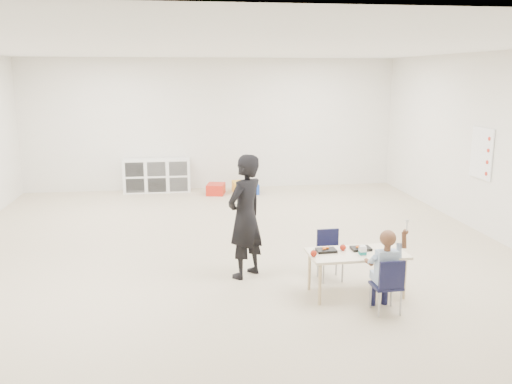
{
  "coord_description": "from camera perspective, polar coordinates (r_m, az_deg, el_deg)",
  "views": [
    {
      "loc": [
        -0.67,
        -7.22,
        2.46
      ],
      "look_at": [
        0.34,
        0.08,
        0.85
      ],
      "focal_mm": 38.0,
      "sensor_mm": 36.0,
      "label": 1
    }
  ],
  "objects": [
    {
      "name": "bread_roll",
      "position": [
        6.23,
        13.56,
        -6.05
      ],
      "size": [
        0.09,
        0.09,
        0.07
      ],
      "primitive_type": "ellipsoid",
      "color": "tan",
      "rests_on": "table"
    },
    {
      "name": "bin_yellow",
      "position": [
        11.52,
        -1.55,
        0.54
      ],
      "size": [
        0.38,
        0.47,
        0.22
      ],
      "primitive_type": "cube",
      "rotation": [
        0.0,
        0.0,
        0.05
      ],
      "color": "gold",
      "rests_on": "ground"
    },
    {
      "name": "rules_poster",
      "position": [
        9.18,
        22.66,
        3.79
      ],
      "size": [
        0.02,
        0.6,
        0.8
      ],
      "primitive_type": "cube",
      "color": "white",
      "rests_on": "room"
    },
    {
      "name": "cubby_shelf",
      "position": [
        11.71,
        -10.38,
        1.73
      ],
      "size": [
        1.4,
        0.4,
        0.7
      ],
      "primitive_type": "cube",
      "color": "white",
      "rests_on": "ground"
    },
    {
      "name": "lunch_tray_far",
      "position": [
        6.18,
        7.4,
        -6.11
      ],
      "size": [
        0.22,
        0.17,
        0.03
      ],
      "primitive_type": "cube",
      "rotation": [
        0.0,
        0.0,
        0.03
      ],
      "color": "black",
      "rests_on": "table"
    },
    {
      "name": "apple_near",
      "position": [
        6.24,
        9.14,
        -5.79
      ],
      "size": [
        0.07,
        0.07,
        0.07
      ],
      "primitive_type": "sphere",
      "color": "#9B1D0E",
      "rests_on": "table"
    },
    {
      "name": "room",
      "position": [
        7.33,
        -2.57,
        3.98
      ],
      "size": [
        9.0,
        9.02,
        2.8
      ],
      "color": "#BDB091",
      "rests_on": "ground"
    },
    {
      "name": "lunch_tray_near",
      "position": [
        6.31,
        10.99,
        -5.86
      ],
      "size": [
        0.22,
        0.17,
        0.03
      ],
      "primitive_type": "cube",
      "rotation": [
        0.0,
        0.0,
        0.03
      ],
      "color": "black",
      "rests_on": "table"
    },
    {
      "name": "bin_blue",
      "position": [
        11.4,
        -0.64,
        0.4
      ],
      "size": [
        0.35,
        0.44,
        0.21
      ],
      "primitive_type": "cube",
      "rotation": [
        0.0,
        0.0,
        0.03
      ],
      "color": "#163BA9",
      "rests_on": "ground"
    },
    {
      "name": "apple_far",
      "position": [
        6.0,
        6.09,
        -6.44
      ],
      "size": [
        0.07,
        0.07,
        0.07
      ],
      "primitive_type": "sphere",
      "color": "#9B1D0E",
      "rests_on": "table"
    },
    {
      "name": "chair_near",
      "position": [
        5.92,
        13.55,
        -9.46
      ],
      "size": [
        0.3,
        0.28,
        0.6
      ],
      "primitive_type": null,
      "rotation": [
        0.0,
        0.0,
        0.03
      ],
      "color": "#111333",
      "rests_on": "ground"
    },
    {
      "name": "child",
      "position": [
        5.85,
        13.63,
        -7.88
      ],
      "size": [
        0.41,
        0.41,
        0.95
      ],
      "primitive_type": null,
      "rotation": [
        0.0,
        0.0,
        0.03
      ],
      "color": "#ADC6EA",
      "rests_on": "chair_near"
    },
    {
      "name": "milk_carton",
      "position": [
        6.12,
        11.16,
        -6.09
      ],
      "size": [
        0.07,
        0.07,
        0.1
      ],
      "primitive_type": "cube",
      "rotation": [
        0.0,
        0.0,
        0.03
      ],
      "color": "white",
      "rests_on": "table"
    },
    {
      "name": "adult",
      "position": [
        6.59,
        -1.14,
        -2.6
      ],
      "size": [
        0.66,
        0.65,
        1.53
      ],
      "primitive_type": "imported",
      "rotation": [
        0.0,
        0.0,
        3.89
      ],
      "color": "black",
      "rests_on": "ground"
    },
    {
      "name": "bin_red",
      "position": [
        11.33,
        -4.25,
        0.31
      ],
      "size": [
        0.44,
        0.51,
        0.22
      ],
      "primitive_type": "cube",
      "rotation": [
        0.0,
        0.0,
        -0.22
      ],
      "color": "red",
      "rests_on": "ground"
    },
    {
      "name": "chair_far",
      "position": [
        6.68,
        7.83,
        -6.66
      ],
      "size": [
        0.3,
        0.28,
        0.6
      ],
      "primitive_type": null,
      "rotation": [
        0.0,
        0.0,
        0.03
      ],
      "color": "#111333",
      "rests_on": "ground"
    },
    {
      "name": "table",
      "position": [
        6.31,
        10.49,
        -8.37
      ],
      "size": [
        1.11,
        0.58,
        0.5
      ],
      "rotation": [
        0.0,
        0.0,
        0.03
      ],
      "color": "#F3E3C2",
      "rests_on": "ground"
    }
  ]
}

